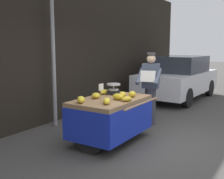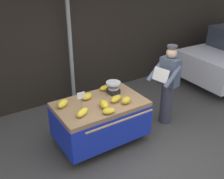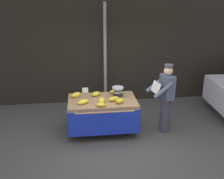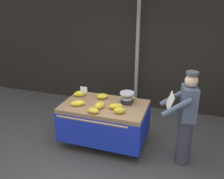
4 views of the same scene
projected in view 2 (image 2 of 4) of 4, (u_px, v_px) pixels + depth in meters
The scene contains 15 objects.
ground_plane at pixel (135, 157), 4.72m from camera, with size 60.00×60.00×0.00m, color #423F3D.
back_wall at pixel (63, 21), 6.01m from camera, with size 16.00×0.24×3.86m, color black.
street_pole at pixel (70, 43), 5.88m from camera, with size 0.09×0.09×3.02m, color gray.
banana_cart at pixel (100, 114), 4.87m from camera, with size 1.65×1.21×0.86m.
weighing_scale at pixel (113, 88), 5.05m from camera, with size 0.28×0.28×0.24m.
price_sign at pixel (81, 97), 4.42m from camera, with size 0.14×0.01×0.34m.
banana_bunch_0 at pixel (87, 96), 4.86m from camera, with size 0.16×0.23×0.11m, color gold.
banana_bunch_1 at pixel (63, 103), 4.61m from camera, with size 0.14×0.26×0.12m, color yellow.
banana_bunch_2 at pixel (104, 104), 4.59m from camera, with size 0.15×0.25×0.12m, color gold.
banana_bunch_3 at pixel (109, 111), 4.41m from camera, with size 0.16×0.21×0.09m, color gold.
banana_bunch_4 at pixel (82, 112), 4.36m from camera, with size 0.12×0.28×0.11m, color yellow.
banana_bunch_5 at pixel (126, 100), 4.72m from camera, with size 0.15×0.21×0.12m, color gold.
banana_bunch_6 at pixel (107, 88), 5.21m from camera, with size 0.15×0.28×0.09m, color yellow.
banana_bunch_7 at pixel (116, 99), 4.78m from camera, with size 0.14×0.27×0.11m, color gold.
vendor_person at pixel (168, 85), 5.38m from camera, with size 0.64×0.59×1.71m.
Camera 2 is at (-2.33, -2.89, 3.19)m, focal length 42.30 mm.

